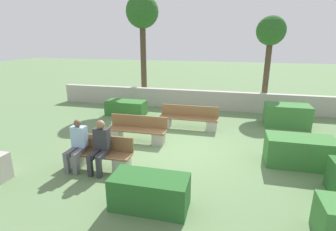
{
  "coord_description": "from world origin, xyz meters",
  "views": [
    {
      "loc": [
        1.31,
        -7.23,
        3.3
      ],
      "look_at": [
        -0.57,
        0.5,
        0.9
      ],
      "focal_mm": 28.0,
      "sensor_mm": 36.0,
      "label": 1
    }
  ],
  "objects_px": {
    "person_seated_woman": "(77,143)",
    "tree_leftmost": "(142,15)",
    "bench_left_side": "(189,120)",
    "person_seated_man": "(100,144)",
    "bench_right_side": "(137,132)",
    "bench_front": "(100,156)",
    "tree_center_left": "(271,35)"
  },
  "relations": [
    {
      "from": "person_seated_woman",
      "to": "tree_leftmost",
      "type": "height_order",
      "value": "tree_leftmost"
    },
    {
      "from": "bench_left_side",
      "to": "person_seated_man",
      "type": "distance_m",
      "value": 4.1
    },
    {
      "from": "person_seated_man",
      "to": "person_seated_woman",
      "type": "height_order",
      "value": "person_seated_man"
    },
    {
      "from": "bench_left_side",
      "to": "bench_right_side",
      "type": "xyz_separation_m",
      "value": [
        -1.42,
        -1.67,
        -0.01
      ]
    },
    {
      "from": "bench_left_side",
      "to": "person_seated_man",
      "type": "xyz_separation_m",
      "value": [
        -1.64,
        -3.73,
        0.39
      ]
    },
    {
      "from": "person_seated_man",
      "to": "person_seated_woman",
      "type": "relative_size",
      "value": 1.02
    },
    {
      "from": "bench_front",
      "to": "bench_left_side",
      "type": "bearing_deg",
      "value": 64.02
    },
    {
      "from": "person_seated_man",
      "to": "person_seated_woman",
      "type": "bearing_deg",
      "value": -179.58
    },
    {
      "from": "bench_right_side",
      "to": "person_seated_man",
      "type": "relative_size",
      "value": 1.46
    },
    {
      "from": "person_seated_man",
      "to": "tree_center_left",
      "type": "relative_size",
      "value": 0.31
    },
    {
      "from": "tree_leftmost",
      "to": "tree_center_left",
      "type": "relative_size",
      "value": 1.25
    },
    {
      "from": "bench_front",
      "to": "person_seated_woman",
      "type": "distance_m",
      "value": 0.67
    },
    {
      "from": "bench_right_side",
      "to": "person_seated_woman",
      "type": "height_order",
      "value": "person_seated_woman"
    },
    {
      "from": "tree_leftmost",
      "to": "bench_front",
      "type": "bearing_deg",
      "value": -80.13
    },
    {
      "from": "bench_right_side",
      "to": "tree_center_left",
      "type": "xyz_separation_m",
      "value": [
        4.51,
        5.97,
        3.07
      ]
    },
    {
      "from": "person_seated_woman",
      "to": "bench_left_side",
      "type": "bearing_deg",
      "value": 58.55
    },
    {
      "from": "bench_front",
      "to": "tree_center_left",
      "type": "distance_m",
      "value": 9.76
    },
    {
      "from": "bench_front",
      "to": "bench_right_side",
      "type": "bearing_deg",
      "value": 80.24
    },
    {
      "from": "bench_left_side",
      "to": "tree_center_left",
      "type": "height_order",
      "value": "tree_center_left"
    },
    {
      "from": "bench_front",
      "to": "tree_center_left",
      "type": "height_order",
      "value": "tree_center_left"
    },
    {
      "from": "person_seated_man",
      "to": "tree_center_left",
      "type": "xyz_separation_m",
      "value": [
        4.73,
        8.04,
        2.67
      ]
    },
    {
      "from": "bench_left_side",
      "to": "bench_front",
      "type": "bearing_deg",
      "value": -113.96
    },
    {
      "from": "person_seated_man",
      "to": "tree_leftmost",
      "type": "relative_size",
      "value": 0.25
    },
    {
      "from": "person_seated_woman",
      "to": "person_seated_man",
      "type": "bearing_deg",
      "value": 0.42
    },
    {
      "from": "person_seated_man",
      "to": "tree_leftmost",
      "type": "bearing_deg",
      "value": 100.49
    },
    {
      "from": "person_seated_man",
      "to": "tree_center_left",
      "type": "height_order",
      "value": "tree_center_left"
    },
    {
      "from": "bench_front",
      "to": "bench_right_side",
      "type": "distance_m",
      "value": 1.96
    },
    {
      "from": "bench_front",
      "to": "person_seated_woman",
      "type": "relative_size",
      "value": 1.34
    },
    {
      "from": "tree_leftmost",
      "to": "tree_center_left",
      "type": "bearing_deg",
      "value": 3.36
    },
    {
      "from": "tree_leftmost",
      "to": "tree_center_left",
      "type": "xyz_separation_m",
      "value": [
        6.15,
        0.36,
        -0.91
      ]
    },
    {
      "from": "person_seated_woman",
      "to": "bench_front",
      "type": "bearing_deg",
      "value": 14.72
    },
    {
      "from": "person_seated_woman",
      "to": "tree_leftmost",
      "type": "bearing_deg",
      "value": 95.79
    }
  ]
}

